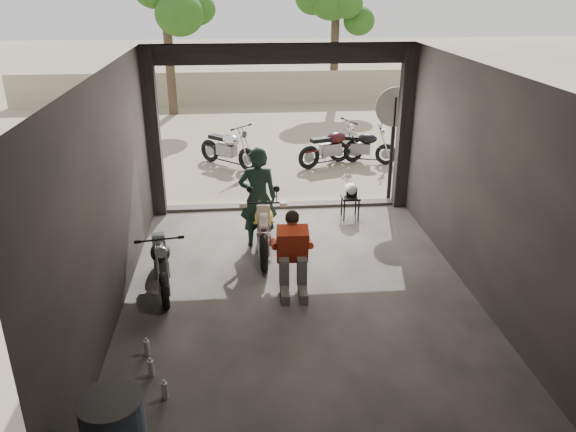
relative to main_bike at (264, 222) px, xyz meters
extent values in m
plane|color=#7A6D56|center=(0.44, -1.51, -0.56)|extent=(80.00, 80.00, 0.00)
cube|color=#2D2B28|center=(0.44, -1.51, -0.55)|extent=(5.00, 7.00, 0.02)
plane|color=black|center=(0.44, -1.51, 2.64)|extent=(7.00, 7.00, 0.00)
cube|color=black|center=(0.44, -5.01, 1.04)|extent=(5.00, 0.02, 3.20)
cube|color=black|center=(-2.06, -1.51, 1.04)|extent=(0.02, 7.00, 3.20)
cube|color=black|center=(2.94, -1.51, 1.04)|extent=(0.02, 7.00, 3.20)
cube|color=black|center=(-1.94, 1.87, 1.04)|extent=(0.24, 0.24, 3.20)
cube|color=black|center=(2.82, 1.87, 1.04)|extent=(0.24, 0.24, 3.20)
cube|color=black|center=(0.44, 1.91, 2.46)|extent=(5.00, 0.16, 0.36)
cube|color=#2D2B28|center=(0.44, 1.99, -0.52)|extent=(5.00, 0.25, 0.08)
cube|color=gray|center=(0.44, 12.49, 0.04)|extent=(18.00, 0.30, 1.20)
cylinder|color=#382B1E|center=(-2.56, 10.99, 1.23)|extent=(0.30, 0.30, 3.58)
cylinder|color=#382B1E|center=(3.24, 12.49, 1.04)|extent=(0.30, 0.30, 3.20)
ellipsoid|color=#1E4C14|center=(3.24, 12.49, 3.04)|extent=(2.20, 2.20, 2.80)
imported|color=black|center=(-0.08, 0.28, 0.32)|extent=(0.64, 0.42, 1.75)
cube|color=black|center=(1.71, 1.31, -0.12)|extent=(0.33, 0.33, 0.04)
cylinder|color=black|center=(1.57, 1.17, -0.34)|extent=(0.03, 0.03, 0.44)
cylinder|color=black|center=(1.84, 1.17, -0.34)|extent=(0.03, 0.03, 0.44)
cylinder|color=black|center=(1.57, 1.45, -0.34)|extent=(0.03, 0.03, 0.44)
cylinder|color=black|center=(1.84, 1.45, -0.34)|extent=(0.03, 0.03, 0.44)
ellipsoid|color=silver|center=(1.72, 1.36, 0.02)|extent=(0.28, 0.29, 0.25)
cylinder|color=black|center=(2.69, 2.17, 0.52)|extent=(0.08, 0.08, 2.16)
cylinder|color=beige|center=(2.69, 2.15, 1.41)|extent=(0.79, 0.03, 0.79)
camera|label=1|loc=(-0.37, -8.48, 3.65)|focal=35.00mm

